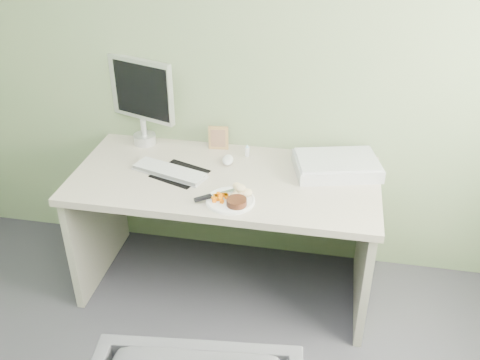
% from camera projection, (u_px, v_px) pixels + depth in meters
% --- Properties ---
extents(wall_back, '(3.50, 0.00, 3.50)m').
position_uv_depth(wall_back, '(238.00, 39.00, 2.79)').
color(wall_back, gray).
rests_on(wall_back, floor).
extents(desk, '(1.60, 0.75, 0.73)m').
position_uv_depth(desk, '(225.00, 206.00, 2.88)').
color(desk, beige).
rests_on(desk, floor).
extents(plate, '(0.24, 0.24, 0.01)m').
position_uv_depth(plate, '(230.00, 201.00, 2.58)').
color(plate, white).
rests_on(plate, desk).
extents(steak, '(0.10, 0.10, 0.03)m').
position_uv_depth(steak, '(237.00, 202.00, 2.53)').
color(steak, black).
rests_on(steak, plate).
extents(potato_pile, '(0.11, 0.10, 0.05)m').
position_uv_depth(potato_pile, '(240.00, 191.00, 2.60)').
color(potato_pile, tan).
rests_on(potato_pile, plate).
extents(carrot_heap, '(0.08, 0.07, 0.04)m').
position_uv_depth(carrot_heap, '(220.00, 196.00, 2.57)').
color(carrot_heap, orange).
rests_on(carrot_heap, plate).
extents(steak_knife, '(0.19, 0.16, 0.02)m').
position_uv_depth(steak_knife, '(210.00, 196.00, 2.58)').
color(steak_knife, silver).
rests_on(steak_knife, plate).
extents(mousepad, '(0.31, 0.29, 0.00)m').
position_uv_depth(mousepad, '(180.00, 174.00, 2.82)').
color(mousepad, black).
rests_on(mousepad, desk).
extents(keyboard, '(0.42, 0.23, 0.02)m').
position_uv_depth(keyboard, '(169.00, 171.00, 2.82)').
color(keyboard, white).
rests_on(keyboard, desk).
extents(computer_mouse, '(0.07, 0.12, 0.04)m').
position_uv_depth(computer_mouse, '(228.00, 160.00, 2.91)').
color(computer_mouse, white).
rests_on(computer_mouse, desk).
extents(photo_frame, '(0.11, 0.02, 0.14)m').
position_uv_depth(photo_frame, '(218.00, 138.00, 3.03)').
color(photo_frame, '#A97E4E').
rests_on(photo_frame, desk).
extents(eyedrop_bottle, '(0.02, 0.02, 0.07)m').
position_uv_depth(eyedrop_bottle, '(247.00, 151.00, 2.97)').
color(eyedrop_bottle, white).
rests_on(eyedrop_bottle, desk).
extents(scanner, '(0.49, 0.39, 0.07)m').
position_uv_depth(scanner, '(337.00, 166.00, 2.82)').
color(scanner, silver).
rests_on(scanner, desk).
extents(monitor, '(0.40, 0.18, 0.50)m').
position_uv_depth(monitor, '(142.00, 97.00, 3.00)').
color(monitor, silver).
rests_on(monitor, desk).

